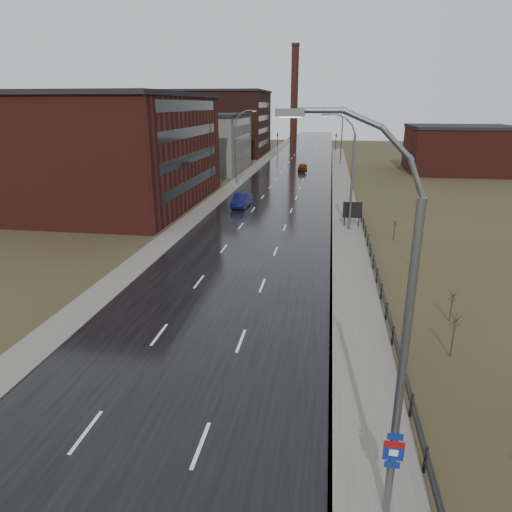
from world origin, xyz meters
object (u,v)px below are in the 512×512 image
(billboard, at_px, (352,211))
(car_far, at_px, (303,167))
(streetlight_main, at_px, (393,341))
(car_near, at_px, (242,201))

(billboard, bearing_deg, car_far, 100.30)
(streetlight_main, xyz_separation_m, car_far, (-6.96, 77.06, -5.32))
(streetlight_main, height_order, billboard, streetlight_main)
(streetlight_main, xyz_separation_m, billboard, (0.63, 35.32, -4.27))
(streetlight_main, relative_size, billboard, 4.47)
(car_near, bearing_deg, billboard, -27.90)
(streetlight_main, distance_m, car_far, 77.56)
(billboard, distance_m, car_far, 42.43)
(car_far, bearing_deg, streetlight_main, 94.37)
(billboard, height_order, car_near, billboard)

